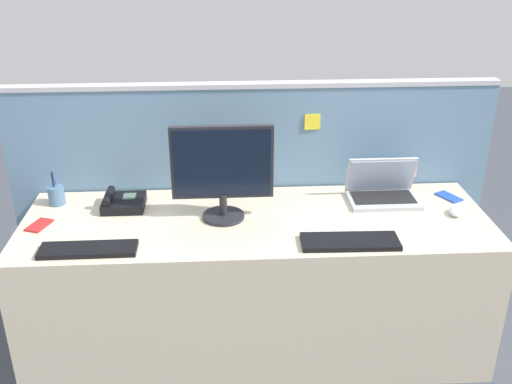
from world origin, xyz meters
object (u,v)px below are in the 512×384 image
object	(u,v)px
cell_phone_red_case	(39,225)
keyboard_spare	(350,242)
pen_cup	(56,195)
desktop_monitor	(222,168)
desk_phone	(122,202)
computer_mouse_right_hand	(455,212)
keyboard_main	(88,250)
cell_phone_blue_case	(449,197)
laptop	(382,190)

from	to	relation	value
cell_phone_red_case	keyboard_spare	bearing A→B (deg)	10.52
pen_cup	cell_phone_red_case	world-z (taller)	pen_cup
desktop_monitor	desk_phone	distance (m)	0.56
cell_phone_red_case	computer_mouse_right_hand	bearing A→B (deg)	20.61
keyboard_main	computer_mouse_right_hand	size ratio (longest dim) A/B	4.15
keyboard_main	cell_phone_blue_case	xyz separation A→B (m)	(1.74, 0.44, -0.01)
laptop	cell_phone_blue_case	size ratio (longest dim) A/B	2.62
laptop	cell_phone_red_case	distance (m)	1.67
keyboard_main	cell_phone_blue_case	distance (m)	1.79
keyboard_main	computer_mouse_right_hand	xyz separation A→B (m)	(1.70, 0.25, 0.01)
desk_phone	pen_cup	distance (m)	0.34
desktop_monitor	keyboard_main	bearing A→B (deg)	-153.17
keyboard_spare	computer_mouse_right_hand	size ratio (longest dim) A/B	4.29
desktop_monitor	keyboard_spare	xyz separation A→B (m)	(0.55, -0.29, -0.24)
cell_phone_red_case	pen_cup	bearing A→B (deg)	103.62
desk_phone	pen_cup	bearing A→B (deg)	170.04
laptop	cell_phone_red_case	xyz separation A→B (m)	(-1.66, -0.19, -0.05)
laptop	pen_cup	xyz separation A→B (m)	(-1.63, 0.04, -0.00)
desk_phone	keyboard_spare	bearing A→B (deg)	-22.11
laptop	cell_phone_blue_case	xyz separation A→B (m)	(0.35, -0.00, -0.05)
laptop	keyboard_main	distance (m)	1.46
desk_phone	computer_mouse_right_hand	distance (m)	1.62
keyboard_main	computer_mouse_right_hand	bearing A→B (deg)	8.14
desk_phone	cell_phone_red_case	size ratio (longest dim) A/B	1.56
laptop	cell_phone_blue_case	world-z (taller)	laptop
cell_phone_red_case	desktop_monitor	bearing A→B (deg)	23.51
pen_cup	cell_phone_blue_case	xyz separation A→B (m)	(1.98, -0.04, -0.04)
keyboard_spare	cell_phone_red_case	size ratio (longest dim) A/B	3.32
keyboard_main	cell_phone_red_case	size ratio (longest dim) A/B	3.21
cell_phone_red_case	keyboard_main	bearing A→B (deg)	-21.81
keyboard_spare	pen_cup	xyz separation A→B (m)	(-1.38, 0.48, 0.04)
desk_phone	keyboard_spare	distance (m)	1.13
desktop_monitor	keyboard_spare	size ratio (longest dim) A/B	1.11
computer_mouse_right_hand	cell_phone_blue_case	world-z (taller)	computer_mouse_right_hand
cell_phone_red_case	cell_phone_blue_case	world-z (taller)	same
laptop	desk_phone	bearing A→B (deg)	-179.23
keyboard_main	cell_phone_blue_case	bearing A→B (deg)	13.95
laptop	computer_mouse_right_hand	world-z (taller)	laptop
desktop_monitor	keyboard_main	world-z (taller)	desktop_monitor
pen_cup	cell_phone_red_case	xyz separation A→B (m)	(-0.03, -0.23, -0.04)
keyboard_main	pen_cup	bearing A→B (deg)	116.59
desktop_monitor	keyboard_spare	world-z (taller)	desktop_monitor
laptop	computer_mouse_right_hand	bearing A→B (deg)	-31.84
cell_phone_blue_case	computer_mouse_right_hand	bearing A→B (deg)	-129.48
laptop	computer_mouse_right_hand	size ratio (longest dim) A/B	3.49
keyboard_main	pen_cup	distance (m)	0.55
desk_phone	keyboard_main	size ratio (longest dim) A/B	0.49
laptop	keyboard_main	xyz separation A→B (m)	(-1.39, -0.44, -0.04)
keyboard_spare	cell_phone_blue_case	xyz separation A→B (m)	(0.60, 0.44, -0.01)
keyboard_spare	pen_cup	world-z (taller)	pen_cup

